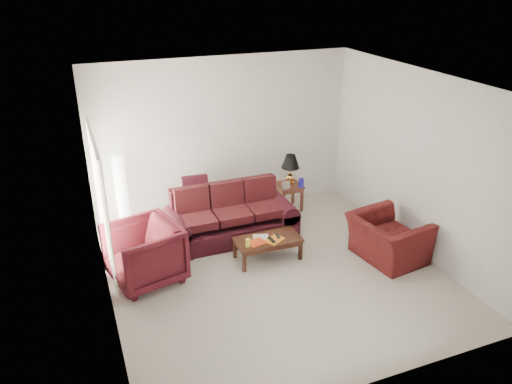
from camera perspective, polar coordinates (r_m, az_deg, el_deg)
floor at (r=7.99m, az=2.26°, el=-9.23°), size 5.00×5.00×0.00m
blinds at (r=8.10m, az=-17.36°, el=-1.17°), size 0.10×2.00×2.16m
sofa at (r=8.72m, az=-2.92°, el=-2.63°), size 2.37×1.21×0.93m
throw_pillow at (r=9.13m, az=-6.94°, el=0.45°), size 0.48×0.25×0.48m
end_table at (r=9.89m, az=3.71°, el=-0.54°), size 0.50×0.50×0.53m
table_lamp at (r=9.74m, az=3.94°, el=2.62°), size 0.43×0.43×0.59m
clock at (r=9.56m, az=3.47°, el=0.78°), size 0.15×0.07×0.15m
blue_canister at (r=9.67m, az=5.19°, el=1.05°), size 0.12×0.12×0.17m
picture_frame at (r=9.81m, az=2.36°, el=1.41°), size 0.15×0.17×0.05m
floor_lamp at (r=9.09m, az=-15.06°, el=-0.44°), size 0.31×0.31×1.48m
armchair_left at (r=7.77m, az=-12.66°, el=-6.88°), size 1.24×1.22×0.94m
armchair_right at (r=8.46m, az=14.84°, el=-5.16°), size 1.14×1.26×0.74m
coffee_table at (r=8.26m, az=1.33°, el=-6.47°), size 1.19×0.85×0.38m
magazine_red at (r=8.03m, az=0.06°, el=-5.80°), size 0.33×0.28×0.02m
magazine_white at (r=8.19m, az=0.56°, el=-5.18°), size 0.30×0.26×0.01m
magazine_orange at (r=8.12m, az=2.14°, el=-5.47°), size 0.37×0.34×0.02m
remote_a at (r=8.07m, az=1.77°, el=-5.47°), size 0.07×0.18×0.02m
remote_b at (r=8.19m, az=2.47°, el=-5.01°), size 0.07×0.17×0.02m
yellow_glass at (r=7.92m, az=-0.93°, el=-5.81°), size 0.09×0.09×0.13m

